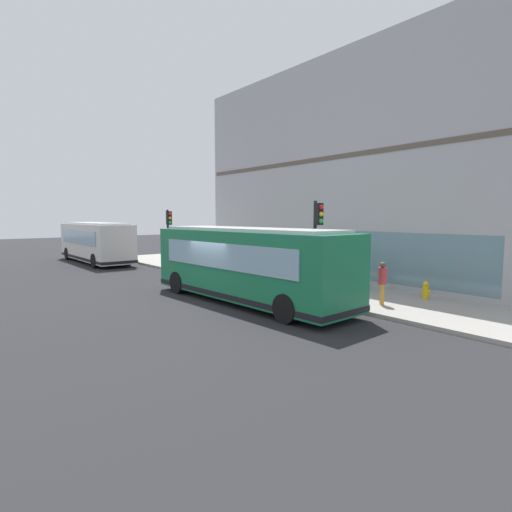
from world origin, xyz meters
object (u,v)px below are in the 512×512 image
at_px(fire_hydrant, 426,290).
at_px(pedestrian_near_hydrant, 258,262).
at_px(city_bus_far_down_street, 95,242).
at_px(pedestrian_by_light_pole, 253,254).
at_px(city_bus_nearside, 247,265).
at_px(pedestrian_near_building_entrance, 382,280).
at_px(pedestrian_walking_along_curb, 364,268).
at_px(traffic_light_near_corner, 317,230).
at_px(traffic_light_down_block, 169,227).

relative_size(fire_hydrant, pedestrian_near_hydrant, 0.45).
height_order(city_bus_far_down_street, pedestrian_near_hydrant, city_bus_far_down_street).
distance_m(city_bus_far_down_street, pedestrian_by_light_pole, 13.37).
bearing_deg(pedestrian_near_hydrant, city_bus_nearside, -134.87).
height_order(fire_hydrant, pedestrian_near_building_entrance, pedestrian_near_building_entrance).
distance_m(pedestrian_near_hydrant, pedestrian_near_building_entrance, 7.69).
relative_size(pedestrian_walking_along_curb, pedestrian_by_light_pole, 0.96).
relative_size(pedestrian_near_hydrant, pedestrian_by_light_pole, 0.92).
height_order(city_bus_far_down_street, traffic_light_near_corner, traffic_light_near_corner).
xyz_separation_m(city_bus_nearside, pedestrian_near_building_entrance, (3.29, -4.21, -0.45)).
bearing_deg(city_bus_nearside, city_bus_far_down_street, 90.51).
bearing_deg(city_bus_far_down_street, pedestrian_near_hydrant, -76.63).
bearing_deg(city_bus_far_down_street, pedestrian_near_building_entrance, -81.43).
bearing_deg(fire_hydrant, pedestrian_near_building_entrance, 167.94).
distance_m(fire_hydrant, pedestrian_walking_along_curb, 2.99).
bearing_deg(traffic_light_near_corner, traffic_light_down_block, 90.24).
bearing_deg(pedestrian_near_hydrant, pedestrian_by_light_pole, 55.53).
xyz_separation_m(city_bus_far_down_street, fire_hydrant, (5.81, -23.46, -1.04)).
bearing_deg(pedestrian_by_light_pole, pedestrian_walking_along_curb, -91.65).
height_order(fire_hydrant, pedestrian_walking_along_curb, pedestrian_walking_along_curb).
relative_size(city_bus_nearside, pedestrian_near_building_entrance, 6.09).
xyz_separation_m(traffic_light_down_block, pedestrian_near_building_entrance, (0.89, -15.81, -1.72)).
bearing_deg(traffic_light_near_corner, pedestrian_by_light_pole, 68.78).
distance_m(fire_hydrant, pedestrian_near_building_entrance, 2.48).
xyz_separation_m(traffic_light_near_corner, pedestrian_near_building_entrance, (0.83, -2.61, -1.85)).
bearing_deg(traffic_light_down_block, city_bus_far_down_street, 109.81).
xyz_separation_m(fire_hydrant, pedestrian_walking_along_curb, (-0.19, 2.92, 0.64)).
relative_size(traffic_light_down_block, pedestrian_near_hydrant, 2.33).
height_order(traffic_light_near_corner, pedestrian_walking_along_curb, traffic_light_near_corner).
distance_m(traffic_light_down_block, pedestrian_near_building_entrance, 15.93).
relative_size(city_bus_far_down_street, pedestrian_near_building_entrance, 6.04).
bearing_deg(traffic_light_near_corner, city_bus_nearside, 146.90).
height_order(traffic_light_down_block, fire_hydrant, traffic_light_down_block).
bearing_deg(pedestrian_near_hydrant, pedestrian_near_building_entrance, -91.26).
distance_m(traffic_light_near_corner, traffic_light_down_block, 13.21).
distance_m(traffic_light_near_corner, pedestrian_near_building_entrance, 3.30).
xyz_separation_m(traffic_light_near_corner, pedestrian_walking_along_curb, (3.00, -0.19, -1.81)).
relative_size(city_bus_far_down_street, traffic_light_down_block, 2.62).
relative_size(city_bus_far_down_street, pedestrian_near_hydrant, 6.11).
height_order(city_bus_far_down_street, pedestrian_by_light_pole, city_bus_far_down_street).
bearing_deg(city_bus_nearside, pedestrian_by_light_pole, 49.77).
relative_size(city_bus_nearside, traffic_light_down_block, 2.64).
bearing_deg(pedestrian_near_building_entrance, traffic_light_near_corner, 107.69).
bearing_deg(city_bus_nearside, traffic_light_near_corner, -33.10).
relative_size(pedestrian_near_hydrant, pedestrian_walking_along_curb, 0.95).
distance_m(pedestrian_walking_along_curb, pedestrian_near_building_entrance, 3.24).
bearing_deg(pedestrian_by_light_pole, pedestrian_near_building_entrance, -102.41).
xyz_separation_m(pedestrian_walking_along_curb, pedestrian_near_building_entrance, (-2.16, -2.42, -0.04)).
distance_m(city_bus_far_down_street, pedestrian_walking_along_curb, 21.31).
xyz_separation_m(traffic_light_near_corner, pedestrian_by_light_pole, (3.24, 8.35, -1.77)).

